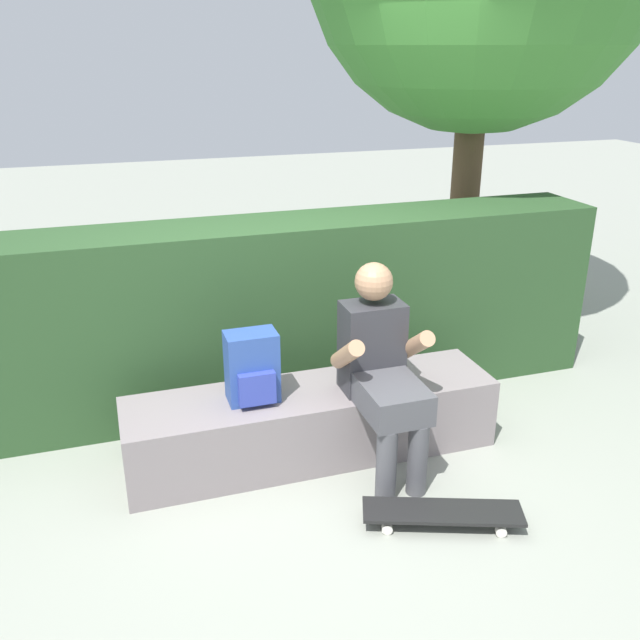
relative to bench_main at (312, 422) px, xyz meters
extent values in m
plane|color=gray|center=(0.00, -0.27, -0.21)|extent=(24.00, 24.00, 0.00)
cube|color=gray|center=(0.00, 0.00, 0.00)|extent=(2.15, 0.52, 0.42)
cube|color=#333338|center=(0.33, -0.08, 0.47)|extent=(0.34, 0.22, 0.52)
sphere|color=tan|center=(0.33, -0.08, 0.86)|extent=(0.21, 0.21, 0.21)
cube|color=#4C4C51|center=(0.33, -0.39, 0.30)|extent=(0.32, 0.40, 0.17)
cylinder|color=#4C4C51|center=(0.24, -0.54, 0.00)|extent=(0.11, 0.11, 0.42)
cylinder|color=#4C4C51|center=(0.42, -0.54, 0.00)|extent=(0.11, 0.11, 0.42)
cylinder|color=tan|center=(0.13, -0.22, 0.51)|extent=(0.09, 0.33, 0.27)
cylinder|color=tan|center=(0.53, -0.22, 0.51)|extent=(0.09, 0.33, 0.27)
cube|color=black|center=(0.42, -0.83, -0.13)|extent=(0.82, 0.46, 0.02)
cylinder|color=silver|center=(0.71, -0.86, -0.18)|extent=(0.06, 0.05, 0.05)
cylinder|color=silver|center=(0.66, -1.00, -0.18)|extent=(0.06, 0.05, 0.05)
cylinder|color=silver|center=(0.19, -0.66, -0.18)|extent=(0.06, 0.05, 0.05)
cylinder|color=silver|center=(0.14, -0.81, -0.18)|extent=(0.06, 0.05, 0.05)
cube|color=#2D4C99|center=(-0.35, 0.00, 0.41)|extent=(0.28, 0.18, 0.40)
cube|color=#3141A8|center=(-0.35, -0.11, 0.33)|extent=(0.20, 0.05, 0.18)
cube|color=#284825|center=(0.05, 0.78, 0.40)|extent=(4.33, 0.57, 1.22)
cylinder|color=brown|center=(1.82, 1.62, 1.02)|extent=(0.24, 0.24, 2.45)
camera|label=1|loc=(-1.03, -3.33, 2.04)|focal=38.44mm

